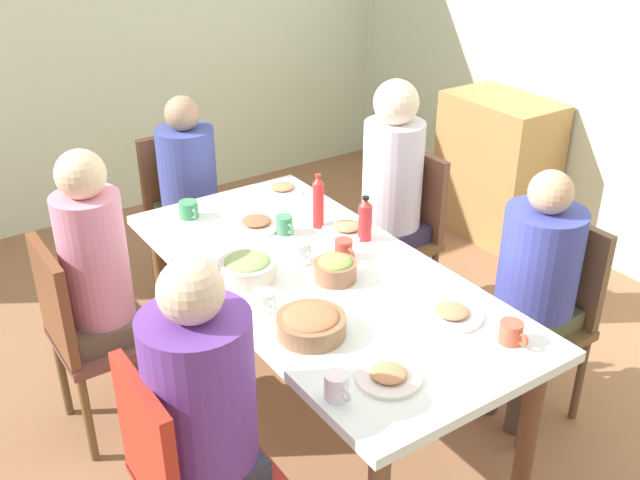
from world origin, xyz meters
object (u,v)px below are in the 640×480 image
plate_3 (256,223)px  side_cabinet (496,167)px  chair_4 (184,472)px  chair_2 (185,207)px  person_4 (204,402)px  dining_table (320,291)px  cup_4 (189,210)px  bowl_1 (248,268)px  person_2 (189,182)px  bowl_0 (335,269)px  person_0 (536,277)px  cup_6 (284,225)px  bottle_1 (365,220)px  bottle_0 (318,202)px  plate_1 (389,376)px  cup_3 (511,333)px  bowl_2 (311,323)px  person_3 (100,275)px  cup_2 (337,387)px  cup_5 (265,301)px  chair_3 (85,329)px  plate_2 (347,229)px  person_1 (391,184)px  cup_0 (344,249)px  chair_0 (544,309)px  plate_0 (282,189)px  chair_1 (402,227)px  plate_4 (452,314)px

plate_3 → side_cabinet: 2.01m
chair_4 → side_cabinet: 3.09m
chair_2 → person_4: person_4 is taller
dining_table → cup_4: size_ratio=15.04×
plate_3 → bowl_1: bearing=-33.3°
person_2 → bowl_0: person_2 is taller
dining_table → person_0: (0.47, 0.74, 0.05)m
cup_6 → bottle_1: 0.36m
chair_4 → bottle_0: (-0.82, 1.05, 0.34)m
plate_1 → cup_3: 0.48m
bowl_2 → side_cabinet: 2.55m
person_3 → cup_3: (1.22, 1.01, 0.03)m
cup_3 → cup_6: size_ratio=1.05×
cup_2 → cup_6: size_ratio=1.00×
person_3 → cup_5: bearing=36.4°
chair_3 → plate_2: chair_3 is taller
plate_3 → bowl_2: size_ratio=0.99×
chair_4 → cup_5: chair_4 is taller
plate_1 → plate_3: same height
person_3 → cup_5: (0.57, 0.42, 0.03)m
person_1 → cup_0: person_1 is taller
plate_3 → bottle_1: bearing=41.3°
bowl_1 → chair_4: bearing=-44.0°
chair_0 → chair_2: size_ratio=1.00×
plate_0 → bottle_0: 0.45m
chair_0 → chair_2: same height
dining_table → person_4: size_ratio=1.51×
cup_6 → cup_2: bearing=-23.5°
person_1 → person_3: person_1 is taller
cup_4 → person_2: bearing=155.4°
plate_2 → side_cabinet: 1.79m
plate_3 → cup_6: bearing=29.3°
chair_0 → plate_1: bearing=-78.4°
person_1 → plate_0: (-0.31, -0.44, -0.03)m
person_1 → cup_4: 0.99m
dining_table → bottle_1: bottle_1 is taller
person_2 → bowl_0: size_ratio=6.79×
person_2 → dining_table: bearing=0.0°
cup_2 → cup_3: cup_2 is taller
plate_2 → cup_6: (-0.14, -0.24, 0.03)m
plate_0 → bowl_2: (1.11, -0.56, 0.03)m
chair_1 → plate_3: bearing=-93.0°
plate_4 → cup_0: (-0.58, -0.06, 0.03)m
cup_3 → side_cabinet: side_cabinet is taller
bowl_1 → bowl_2: size_ratio=0.92×
plate_1 → bottle_0: (-1.03, 0.42, 0.11)m
chair_1 → cup_5: chair_1 is taller
chair_1 → plate_2: bearing=-66.2°
cup_5 → cup_6: cup_6 is taller
dining_table → chair_2: chair_2 is taller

